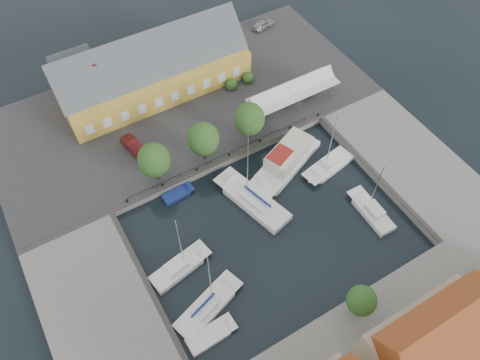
{
  "coord_description": "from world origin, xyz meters",
  "views": [
    {
      "loc": [
        -18.4,
        -25.2,
        50.6
      ],
      "look_at": [
        0.0,
        6.0,
        1.5
      ],
      "focal_mm": 35.0,
      "sensor_mm": 36.0,
      "label": 1
    }
  ],
  "objects_px": {
    "center_sailboat": "(253,201)",
    "west_boat_d": "(207,307)",
    "tent_canopy": "(293,91)",
    "east_boat_c": "(371,212)",
    "trawler": "(286,161)",
    "launch_nw": "(178,195)",
    "launch_sw": "(211,335)",
    "car_red": "(134,147)",
    "warehouse": "(148,71)",
    "car_silver": "(263,24)",
    "west_boat_c": "(179,268)",
    "east_boat_a": "(329,166)"
  },
  "relations": [
    {
      "from": "launch_sw",
      "to": "east_boat_a",
      "type": "bearing_deg",
      "value": 25.89
    },
    {
      "from": "warehouse",
      "to": "west_boat_d",
      "type": "height_order",
      "value": "west_boat_d"
    },
    {
      "from": "center_sailboat",
      "to": "tent_canopy",
      "type": "bearing_deg",
      "value": 40.0
    },
    {
      "from": "launch_sw",
      "to": "launch_nw",
      "type": "xyz_separation_m",
      "value": [
        5.08,
        18.47,
        -0.0
      ]
    },
    {
      "from": "west_boat_d",
      "to": "center_sailboat",
      "type": "bearing_deg",
      "value": 38.65
    },
    {
      "from": "warehouse",
      "to": "west_boat_d",
      "type": "xyz_separation_m",
      "value": [
        -9.06,
        -34.92,
        -4.16
      ]
    },
    {
      "from": "tent_canopy",
      "to": "car_red",
      "type": "height_order",
      "value": "tent_canopy"
    },
    {
      "from": "east_boat_a",
      "to": "east_boat_c",
      "type": "distance_m",
      "value": 8.78
    },
    {
      "from": "center_sailboat",
      "to": "launch_nw",
      "type": "bearing_deg",
      "value": 142.35
    },
    {
      "from": "west_boat_d",
      "to": "tent_canopy",
      "type": "bearing_deg",
      "value": 39.39
    },
    {
      "from": "west_boat_c",
      "to": "launch_sw",
      "type": "height_order",
      "value": "west_boat_c"
    },
    {
      "from": "warehouse",
      "to": "center_sailboat",
      "type": "distance_m",
      "value": 25.92
    },
    {
      "from": "center_sailboat",
      "to": "west_boat_d",
      "type": "bearing_deg",
      "value": -141.35
    },
    {
      "from": "west_boat_d",
      "to": "launch_nw",
      "type": "relative_size",
      "value": 2.71
    },
    {
      "from": "center_sailboat",
      "to": "launch_nw",
      "type": "distance_m",
      "value": 10.0
    },
    {
      "from": "warehouse",
      "to": "center_sailboat",
      "type": "height_order",
      "value": "center_sailboat"
    },
    {
      "from": "east_boat_c",
      "to": "west_boat_d",
      "type": "relative_size",
      "value": 0.81
    },
    {
      "from": "warehouse",
      "to": "west_boat_c",
      "type": "height_order",
      "value": "warehouse"
    },
    {
      "from": "warehouse",
      "to": "east_boat_c",
      "type": "height_order",
      "value": "warehouse"
    },
    {
      "from": "warehouse",
      "to": "launch_sw",
      "type": "height_order",
      "value": "warehouse"
    },
    {
      "from": "car_silver",
      "to": "east_boat_c",
      "type": "distance_m",
      "value": 39.61
    },
    {
      "from": "center_sailboat",
      "to": "launch_nw",
      "type": "relative_size",
      "value": 3.45
    },
    {
      "from": "west_boat_c",
      "to": "launch_nw",
      "type": "xyz_separation_m",
      "value": [
        4.51,
        9.68,
        -0.17
      ]
    },
    {
      "from": "warehouse",
      "to": "launch_nw",
      "type": "height_order",
      "value": "warehouse"
    },
    {
      "from": "warehouse",
      "to": "west_boat_d",
      "type": "relative_size",
      "value": 2.41
    },
    {
      "from": "car_red",
      "to": "launch_sw",
      "type": "bearing_deg",
      "value": -107.23
    },
    {
      "from": "tent_canopy",
      "to": "trawler",
      "type": "distance_m",
      "value": 11.32
    },
    {
      "from": "car_silver",
      "to": "west_boat_c",
      "type": "height_order",
      "value": "west_boat_c"
    },
    {
      "from": "tent_canopy",
      "to": "launch_sw",
      "type": "relative_size",
      "value": 2.44
    },
    {
      "from": "east_boat_a",
      "to": "warehouse",
      "type": "bearing_deg",
      "value": 119.83
    },
    {
      "from": "warehouse",
      "to": "car_red",
      "type": "bearing_deg",
      "value": -124.86
    },
    {
      "from": "tent_canopy",
      "to": "east_boat_c",
      "type": "relative_size",
      "value": 1.46
    },
    {
      "from": "trawler",
      "to": "center_sailboat",
      "type": "bearing_deg",
      "value": -156.73
    },
    {
      "from": "car_red",
      "to": "east_boat_c",
      "type": "distance_m",
      "value": 32.78
    },
    {
      "from": "car_red",
      "to": "east_boat_c",
      "type": "xyz_separation_m",
      "value": [
        22.02,
        -24.24,
        -1.53
      ]
    },
    {
      "from": "car_red",
      "to": "launch_nw",
      "type": "distance_m",
      "value": 9.47
    },
    {
      "from": "warehouse",
      "to": "car_silver",
      "type": "xyz_separation_m",
      "value": [
        22.97,
        4.26,
        -2.71
      ]
    },
    {
      "from": "car_red",
      "to": "east_boat_a",
      "type": "relative_size",
      "value": 0.43
    },
    {
      "from": "center_sailboat",
      "to": "east_boat_a",
      "type": "height_order",
      "value": "center_sailboat"
    },
    {
      "from": "launch_nw",
      "to": "east_boat_c",
      "type": "bearing_deg",
      "value": -37.11
    },
    {
      "from": "east_boat_a",
      "to": "west_boat_c",
      "type": "distance_m",
      "value": 24.61
    },
    {
      "from": "trawler",
      "to": "launch_sw",
      "type": "relative_size",
      "value": 2.34
    },
    {
      "from": "trawler",
      "to": "east_boat_c",
      "type": "xyz_separation_m",
      "value": [
        5.14,
        -12.03,
        -0.76
      ]
    },
    {
      "from": "east_boat_c",
      "to": "center_sailboat",
      "type": "bearing_deg",
      "value": 143.24
    },
    {
      "from": "east_boat_a",
      "to": "launch_nw",
      "type": "distance_m",
      "value": 20.87
    },
    {
      "from": "trawler",
      "to": "west_boat_c",
      "type": "distance_m",
      "value": 20.48
    },
    {
      "from": "trawler",
      "to": "launch_sw",
      "type": "xyz_separation_m",
      "value": [
        -19.95,
        -15.36,
        -0.93
      ]
    },
    {
      "from": "launch_sw",
      "to": "tent_canopy",
      "type": "bearing_deg",
      "value": 41.79
    },
    {
      "from": "tent_canopy",
      "to": "west_boat_c",
      "type": "bearing_deg",
      "value": -149.97
    },
    {
      "from": "car_red",
      "to": "west_boat_d",
      "type": "bearing_deg",
      "value": -105.32
    }
  ]
}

